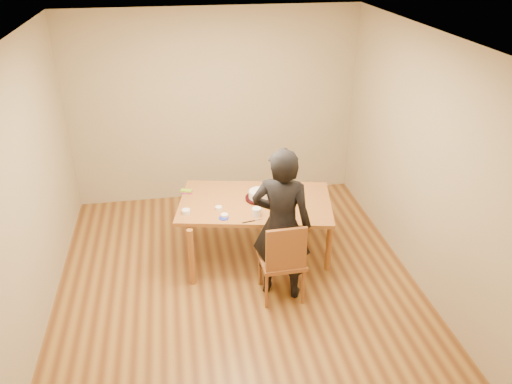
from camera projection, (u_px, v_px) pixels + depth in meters
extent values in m
cube|color=brown|center=(239.00, 286.00, 5.60)|extent=(4.00, 4.50, 0.00)
cube|color=silver|center=(234.00, 40.00, 4.34)|extent=(4.00, 4.50, 0.00)
cube|color=tan|center=(215.00, 108.00, 6.93)|extent=(4.00, 0.00, 2.70)
cube|color=tan|center=(25.00, 194.00, 4.67)|extent=(0.00, 4.50, 2.70)
cube|color=tan|center=(424.00, 164.00, 5.27)|extent=(0.00, 4.50, 2.70)
cube|color=brown|center=(255.00, 203.00, 5.80)|extent=(1.92, 1.37, 0.04)
cube|color=brown|center=(282.00, 260.00, 5.28)|extent=(0.47, 0.47, 0.04)
cylinder|color=red|center=(259.00, 198.00, 5.83)|extent=(0.32, 0.32, 0.02)
cylinder|color=white|center=(259.00, 194.00, 5.81)|extent=(0.24, 0.24, 0.08)
ellipsoid|color=white|center=(259.00, 191.00, 5.79)|extent=(0.23, 0.23, 0.03)
cylinder|color=white|center=(257.00, 212.00, 5.49)|extent=(0.10, 0.10, 0.09)
cylinder|color=#1C2AB7|center=(224.00, 218.00, 5.45)|extent=(0.11, 0.11, 0.01)
ellipsoid|color=white|center=(224.00, 217.00, 5.44)|extent=(0.04, 0.04, 0.02)
cylinder|color=white|center=(224.00, 216.00, 5.46)|extent=(0.08, 0.08, 0.04)
cylinder|color=white|center=(219.00, 208.00, 5.61)|extent=(0.08, 0.08, 0.04)
cylinder|color=white|center=(186.00, 211.00, 5.54)|extent=(0.09, 0.09, 0.04)
cube|color=#E83679|center=(187.00, 192.00, 5.97)|extent=(0.14, 0.09, 0.02)
cube|color=#3D961B|center=(186.00, 191.00, 5.96)|extent=(0.15, 0.11, 0.02)
cube|color=black|center=(249.00, 222.00, 5.38)|extent=(0.15, 0.04, 0.01)
imported|color=black|center=(282.00, 225.00, 5.13)|extent=(0.73, 0.61, 1.71)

